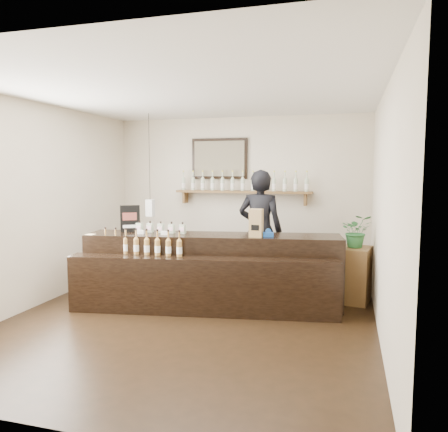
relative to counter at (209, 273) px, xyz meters
The scene contains 10 objects.
ground 0.74m from the counter, 96.41° to the right, with size 5.00×5.00×0.00m, color black.
room_shell 1.37m from the counter, 96.41° to the right, with size 5.00×5.00×5.00m.
back_wall_decor 2.23m from the counter, 96.57° to the left, with size 2.66×0.96×1.69m.
counter is the anchor object (origin of this frame).
promo_sign 1.40m from the counter, behind, with size 0.25×0.16×0.39m.
paper_bag 0.96m from the counter, ahead, with size 0.18×0.14×0.38m.
tape_dispenser 0.98m from the counter, ahead, with size 0.15×0.09×0.12m.
side_cabinet 2.09m from the counter, 21.88° to the left, with size 0.49×0.61×0.79m.
potted_plant 2.16m from the counter, 21.88° to the left, with size 0.42×0.37×0.47m, color #2A6931.
shopkeeper 1.26m from the counter, 62.33° to the left, with size 0.78×0.51×2.13m, color black.
Camera 1 is at (1.87, -5.03, 1.88)m, focal length 35.00 mm.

